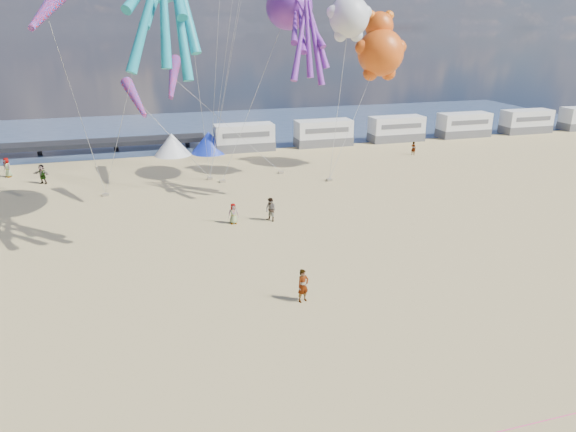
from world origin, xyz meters
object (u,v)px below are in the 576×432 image
object	(u,v)px
windsock_mid	(173,78)
motorhome_2	(396,129)
windsock_left	(46,11)
sandbag_a	(106,195)
sandbag_e	(210,178)
beachgoer_4	(42,174)
tent_white	(172,144)
beachgoer_6	(7,167)
beachgoer_1	(271,210)
beachgoer_0	(233,214)
sandbag_c	(329,180)
motorhome_1	(323,133)
sandbag_b	(223,181)
kite_octopus_purple	(289,7)
tent_blue	(209,142)
beachgoer_5	(413,148)
motorhome_3	(464,125)
standing_person	(303,286)
motorhome_0	(244,137)
sandbag_d	(281,172)
motorhome_4	(526,121)
kite_teddy_orange	(381,53)
windsock_right	(135,98)

from	to	relation	value
windsock_mid	motorhome_2	bearing A→B (deg)	32.32
windsock_mid	windsock_left	bearing A→B (deg)	-128.08
sandbag_a	sandbag_e	world-z (taller)	same
sandbag_a	beachgoer_4	bearing A→B (deg)	135.76
tent_white	beachgoer_6	bearing A→B (deg)	-163.15
beachgoer_1	beachgoer_0	bearing A→B (deg)	-131.42
beachgoer_6	windsock_mid	bearing A→B (deg)	25.81
sandbag_c	sandbag_a	bearing A→B (deg)	176.98
motorhome_1	beachgoer_1	size ratio (longest dim) A/B	3.80
beachgoer_0	sandbag_a	xyz separation A→B (m)	(-9.03, 9.28, -0.64)
motorhome_1	sandbag_c	distance (m)	15.11
beachgoer_0	sandbag_b	distance (m)	10.64
beachgoer_1	kite_octopus_purple	xyz separation A→B (m)	(3.83, 8.46, 13.80)
beachgoer_4	windsock_mid	world-z (taller)	windsock_mid
sandbag_b	sandbag_e	bearing A→B (deg)	128.47
tent_blue	beachgoer_5	size ratio (longest dim) A/B	2.69
motorhome_3	beachgoer_1	distance (m)	38.74
sandbag_a	sandbag_b	world-z (taller)	same
standing_person	kite_octopus_purple	size ratio (longest dim) A/B	0.18
beachgoer_4	sandbag_c	bearing A→B (deg)	18.12
motorhome_0	beachgoer_0	size ratio (longest dim) A/B	4.38
sandbag_a	sandbag_d	bearing A→B (deg)	9.62
beachgoer_4	kite_octopus_purple	xyz separation A→B (m)	(21.02, -6.44, 13.80)
motorhome_0	sandbag_a	distance (m)	19.71
motorhome_4	sandbag_a	xyz separation A→B (m)	(-52.47, -13.30, -1.39)
motorhome_0	sandbag_c	size ratio (longest dim) A/B	13.20
motorhome_0	windsock_left	bearing A→B (deg)	-131.75
standing_person	beachgoer_0	distance (m)	12.00
tent_blue	beachgoer_5	world-z (taller)	tent_blue
tent_white	beachgoer_5	xyz separation A→B (m)	(25.33, -7.29, -0.46)
beachgoer_1	beachgoer_4	size ratio (longest dim) A/B	0.99
beachgoer_4	windsock_left	xyz separation A→B (m)	(3.68, -10.31, 13.25)
beachgoer_4	beachgoer_6	bearing A→B (deg)	168.88
motorhome_1	motorhome_2	bearing A→B (deg)	0.00
sandbag_b	sandbag_c	xyz separation A→B (m)	(9.41, -2.32, 0.00)
motorhome_1	sandbag_e	distance (m)	18.50
tent_blue	motorhome_2	bearing A→B (deg)	0.00
standing_person	tent_blue	bearing A→B (deg)	70.98
kite_teddy_orange	windsock_right	xyz separation A→B (m)	(-21.83, -4.43, -2.79)
beachgoer_4	sandbag_d	xyz separation A→B (m)	(21.33, -2.67, -0.76)
windsock_mid	beachgoer_6	bearing A→B (deg)	167.84
beachgoer_1	sandbag_e	xyz separation A→B (m)	(-2.67, 12.05, -0.76)
beachgoer_4	windsock_left	size ratio (longest dim) A/B	0.28
motorhome_1	motorhome_4	size ratio (longest dim) A/B	1.00
kite_teddy_orange	sandbag_d	bearing A→B (deg)	150.28
beachgoer_1	motorhome_2	bearing A→B (deg)	100.68
beachgoer_0	sandbag_d	size ratio (longest dim) A/B	3.01
windsock_left	beachgoer_4	bearing A→B (deg)	121.01
beachgoer_0	sandbag_e	bearing A→B (deg)	88.74
motorhome_1	motorhome_4	bearing A→B (deg)	0.00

